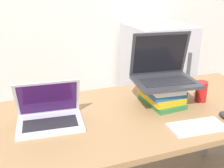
# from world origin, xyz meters

# --- Properties ---
(desk) EXTENTS (1.74, 0.76, 0.71)m
(desk) POSITION_xyz_m (0.00, 0.38, 0.64)
(desk) COLOR #9E754C
(desk) RESTS_ON ground_plane
(laptop_left) EXTENTS (0.33, 0.25, 0.22)m
(laptop_left) POSITION_xyz_m (-0.46, 0.41, 0.75)
(laptop_left) COLOR silver
(laptop_left) RESTS_ON desk
(book_stack) EXTENTS (0.20, 0.26, 0.14)m
(book_stack) POSITION_xyz_m (0.18, 0.42, 0.78)
(book_stack) COLOR #33753D
(book_stack) RESTS_ON desk
(laptop_on_books) EXTENTS (0.37, 0.30, 0.27)m
(laptop_on_books) POSITION_xyz_m (0.19, 0.43, 0.90)
(laptop_on_books) COLOR #333338
(laptop_on_books) RESTS_ON book_stack
(wireless_keyboard) EXTENTS (0.28, 0.15, 0.01)m
(wireless_keyboard) POSITION_xyz_m (0.21, 0.12, 0.72)
(wireless_keyboard) COLOR silver
(wireless_keyboard) RESTS_ON desk
(soda_can) EXTENTS (0.07, 0.07, 0.12)m
(soda_can) POSITION_xyz_m (0.42, 0.38, 0.77)
(soda_can) COLOR red
(soda_can) RESTS_ON desk
(mini_fridge) EXTENTS (0.54, 0.56, 1.01)m
(mini_fridge) POSITION_xyz_m (0.64, 1.31, 0.51)
(mini_fridge) COLOR silver
(mini_fridge) RESTS_ON ground_plane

